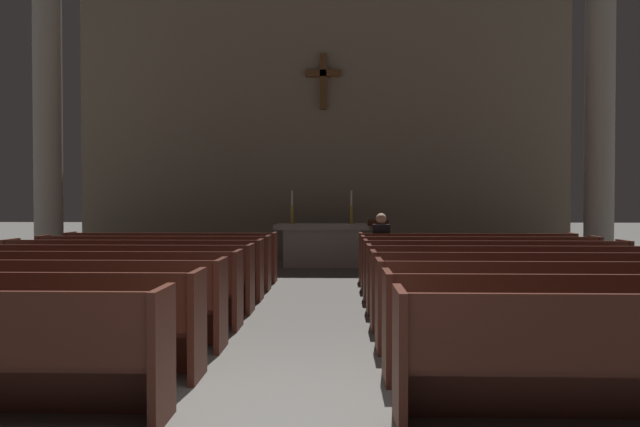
# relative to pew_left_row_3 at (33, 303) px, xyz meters

# --- Properties ---
(ground_plane) EXTENTS (80.00, 80.00, 0.00)m
(ground_plane) POSITION_rel_pew_left_row_3_xyz_m (2.80, -2.07, -0.48)
(ground_plane) COLOR #66635E
(pew_left_row_3) EXTENTS (4.01, 0.50, 0.95)m
(pew_left_row_3) POSITION_rel_pew_left_row_3_xyz_m (0.00, 0.00, 0.00)
(pew_left_row_3) COLOR #4C2319
(pew_left_row_3) RESTS_ON ground
(pew_left_row_4) EXTENTS (4.01, 0.50, 0.95)m
(pew_left_row_4) POSITION_rel_pew_left_row_3_xyz_m (0.00, 1.05, 0.00)
(pew_left_row_4) COLOR #4C2319
(pew_left_row_4) RESTS_ON ground
(pew_left_row_5) EXTENTS (4.01, 0.50, 0.95)m
(pew_left_row_5) POSITION_rel_pew_left_row_3_xyz_m (0.00, 2.11, 0.00)
(pew_left_row_5) COLOR #4C2319
(pew_left_row_5) RESTS_ON ground
(pew_left_row_6) EXTENTS (4.01, 0.50, 0.95)m
(pew_left_row_6) POSITION_rel_pew_left_row_3_xyz_m (0.00, 3.16, 0.00)
(pew_left_row_6) COLOR #4C2319
(pew_left_row_6) RESTS_ON ground
(pew_left_row_7) EXTENTS (4.01, 0.50, 0.95)m
(pew_left_row_7) POSITION_rel_pew_left_row_3_xyz_m (0.00, 4.22, 0.00)
(pew_left_row_7) COLOR #4C2319
(pew_left_row_7) RESTS_ON ground
(pew_left_row_8) EXTENTS (4.01, 0.50, 0.95)m
(pew_left_row_8) POSITION_rel_pew_left_row_3_xyz_m (0.00, 5.27, 0.00)
(pew_left_row_8) COLOR #4C2319
(pew_left_row_8) RESTS_ON ground
(pew_right_row_2) EXTENTS (4.01, 0.50, 0.95)m
(pew_right_row_2) POSITION_rel_pew_left_row_3_xyz_m (5.59, -1.05, 0.00)
(pew_right_row_2) COLOR #4C2319
(pew_right_row_2) RESTS_ON ground
(pew_right_row_3) EXTENTS (4.01, 0.50, 0.95)m
(pew_right_row_3) POSITION_rel_pew_left_row_3_xyz_m (5.59, 0.00, 0.00)
(pew_right_row_3) COLOR #4C2319
(pew_right_row_3) RESTS_ON ground
(pew_right_row_4) EXTENTS (4.01, 0.50, 0.95)m
(pew_right_row_4) POSITION_rel_pew_left_row_3_xyz_m (5.59, 1.05, 0.00)
(pew_right_row_4) COLOR #4C2319
(pew_right_row_4) RESTS_ON ground
(pew_right_row_5) EXTENTS (4.01, 0.50, 0.95)m
(pew_right_row_5) POSITION_rel_pew_left_row_3_xyz_m (5.59, 2.11, 0.00)
(pew_right_row_5) COLOR #4C2319
(pew_right_row_5) RESTS_ON ground
(pew_right_row_6) EXTENTS (4.01, 0.50, 0.95)m
(pew_right_row_6) POSITION_rel_pew_left_row_3_xyz_m (5.59, 3.16, 0.00)
(pew_right_row_6) COLOR #4C2319
(pew_right_row_6) RESTS_ON ground
(pew_right_row_7) EXTENTS (4.01, 0.50, 0.95)m
(pew_right_row_7) POSITION_rel_pew_left_row_3_xyz_m (5.59, 4.22, 0.00)
(pew_right_row_7) COLOR #4C2319
(pew_right_row_7) RESTS_ON ground
(pew_right_row_8) EXTENTS (4.01, 0.50, 0.95)m
(pew_right_row_8) POSITION_rel_pew_left_row_3_xyz_m (5.59, 5.27, 0.00)
(pew_right_row_8) COLOR #4C2319
(pew_right_row_8) RESTS_ON ground
(column_left_second) EXTENTS (0.89, 0.89, 7.09)m
(column_left_second) POSITION_rel_pew_left_row_3_xyz_m (-3.09, 6.77, 2.98)
(column_left_second) COLOR #9E998E
(column_left_second) RESTS_ON ground
(column_right_second) EXTENTS (0.89, 0.89, 7.09)m
(column_right_second) POSITION_rel_pew_left_row_3_xyz_m (8.69, 6.77, 2.98)
(column_right_second) COLOR #9E998E
(column_right_second) RESTS_ON ground
(altar) EXTENTS (2.20, 0.90, 1.01)m
(altar) POSITION_rel_pew_left_row_3_xyz_m (2.80, 8.10, 0.06)
(altar) COLOR #A8A399
(altar) RESTS_ON ground
(candlestick_left) EXTENTS (0.16, 0.16, 0.79)m
(candlestick_left) POSITION_rel_pew_left_row_3_xyz_m (2.10, 8.10, 0.79)
(candlestick_left) COLOR #B79338
(candlestick_left) RESTS_ON altar
(candlestick_right) EXTENTS (0.16, 0.16, 0.79)m
(candlestick_right) POSITION_rel_pew_left_row_3_xyz_m (3.50, 8.10, 0.79)
(candlestick_right) COLOR #B79338
(candlestick_right) RESTS_ON altar
(apse_with_cross) EXTENTS (12.73, 0.42, 8.41)m
(apse_with_cross) POSITION_rel_pew_left_row_3_xyz_m (2.80, 9.72, 3.73)
(apse_with_cross) COLOR gray
(apse_with_cross) RESTS_ON ground
(lectern) EXTENTS (0.44, 0.36, 1.15)m
(lectern) POSITION_rel_pew_left_row_3_xyz_m (4.05, 6.90, 0.07)
(lectern) COLOR #4C2319
(lectern) RESTS_ON ground
(lone_worshipper) EXTENTS (0.32, 0.43, 1.32)m
(lone_worshipper) POSITION_rel_pew_left_row_3_xyz_m (4.00, 5.31, 0.22)
(lone_worshipper) COLOR #26262B
(lone_worshipper) RESTS_ON ground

